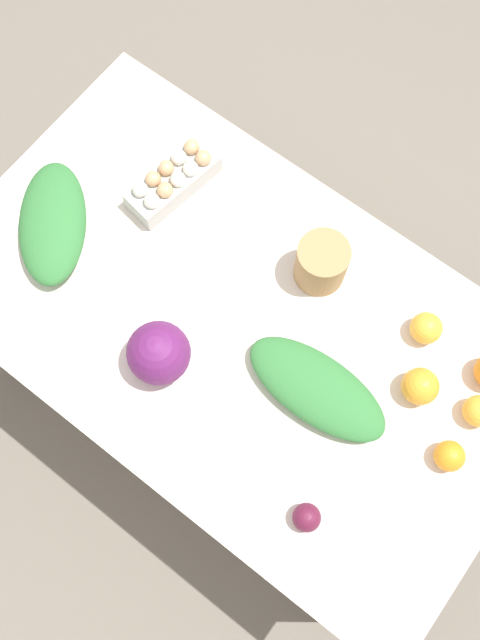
{
  "coord_description": "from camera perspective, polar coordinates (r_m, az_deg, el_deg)",
  "views": [
    {
      "loc": [
        -0.31,
        0.41,
        2.29
      ],
      "look_at": [
        0.0,
        0.0,
        0.74
      ],
      "focal_mm": 40.0,
      "sensor_mm": 36.0,
      "label": 1
    }
  ],
  "objects": [
    {
      "name": "beet_root",
      "position": [
        1.55,
        5.35,
        -15.46
      ],
      "size": [
        0.06,
        0.06,
        0.06
      ],
      "primitive_type": "sphere",
      "color": "#5B1933",
      "rests_on": "dining_table"
    },
    {
      "name": "cabbage_purple",
      "position": [
        1.57,
        -6.53,
        -2.64
      ],
      "size": [
        0.14,
        0.14,
        0.14
      ],
      "primitive_type": "sphere",
      "color": "#601E5B",
      "rests_on": "dining_table"
    },
    {
      "name": "paper_bag",
      "position": [
        1.65,
        6.53,
        4.56
      ],
      "size": [
        0.12,
        0.12,
        0.12
      ],
      "primitive_type": "cylinder",
      "color": "#A87F51",
      "rests_on": "dining_table"
    },
    {
      "name": "dining_table",
      "position": [
        1.74,
        0.0,
        -1.17
      ],
      "size": [
        1.41,
        0.83,
        0.72
      ],
      "color": "silver",
      "rests_on": "ground_plane"
    },
    {
      "name": "ground_plane",
      "position": [
        2.35,
        0.0,
        -5.64
      ],
      "size": [
        8.0,
        8.0,
        0.0
      ],
      "primitive_type": "plane",
      "color": "#70665B"
    },
    {
      "name": "orange_0",
      "position": [
        1.62,
        16.41,
        -10.4
      ],
      "size": [
        0.07,
        0.07,
        0.07
      ],
      "primitive_type": "sphere",
      "color": "orange",
      "rests_on": "dining_table"
    },
    {
      "name": "orange_3",
      "position": [
        1.62,
        14.22,
        -5.17
      ],
      "size": [
        0.08,
        0.08,
        0.08
      ],
      "primitive_type": "sphere",
      "color": "orange",
      "rests_on": "dining_table"
    },
    {
      "name": "greens_bunch_beet_tops",
      "position": [
        1.77,
        -14.76,
        7.53
      ],
      "size": [
        0.33,
        0.35,
        0.08
      ],
      "primitive_type": "ellipsoid",
      "rotation": [
        0.0,
        0.0,
        2.26
      ],
      "color": "#337538",
      "rests_on": "dining_table"
    },
    {
      "name": "orange_4",
      "position": [
        1.65,
        18.58,
        -6.92
      ],
      "size": [
        0.07,
        0.07,
        0.07
      ],
      "primitive_type": "sphere",
      "color": "#F9A833",
      "rests_on": "dining_table"
    },
    {
      "name": "orange_2",
      "position": [
        1.67,
        14.67,
        -0.63
      ],
      "size": [
        0.07,
        0.07,
        0.07
      ],
      "primitive_type": "sphere",
      "color": "#F9A833",
      "rests_on": "dining_table"
    },
    {
      "name": "egg_carton",
      "position": [
        1.77,
        -5.37,
        11.11
      ],
      "size": [
        0.13,
        0.26,
        0.09
      ],
      "rotation": [
        0.0,
        0.0,
        1.42
      ],
      "color": "#B7B7B2",
      "rests_on": "dining_table"
    },
    {
      "name": "greens_bunch_kale",
      "position": [
        1.59,
        6.16,
        -5.46
      ],
      "size": [
        0.35,
        0.16,
        0.07
      ],
      "primitive_type": "ellipsoid",
      "rotation": [
        0.0,
        0.0,
        3.16
      ],
      "color": "#337538",
      "rests_on": "dining_table"
    }
  ]
}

